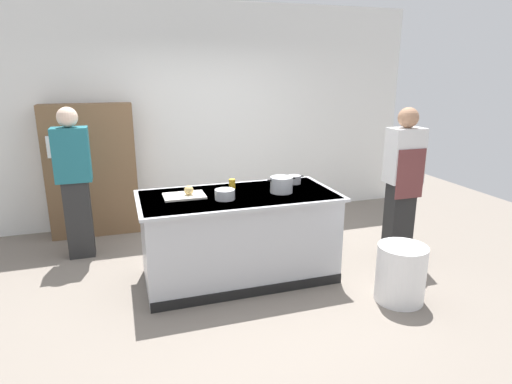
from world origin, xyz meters
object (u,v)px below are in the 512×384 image
sauce_pan (294,179)px  trash_bin (401,273)px  mixing_bowl (225,194)px  onion (189,190)px  stock_pot (281,185)px  person_chef (403,181)px  person_guest (75,180)px  juice_cup (232,184)px  bookshelf (92,171)px

sauce_pan → trash_bin: size_ratio=0.39×
sauce_pan → mixing_bowl: mixing_bowl is taller
onion → stock_pot: stock_pot is taller
mixing_bowl → trash_bin: size_ratio=0.35×
trash_bin → person_chef: 1.19m
person_guest → trash_bin: bearing=73.8°
sauce_pan → juice_cup: size_ratio=2.11×
bookshelf → juice_cup: bearing=-47.0°
sauce_pan → bookshelf: 2.66m
mixing_bowl → person_guest: bearing=139.9°
stock_pot → sauce_pan: 0.39m
juice_cup → trash_bin: bearing=-41.8°
onion → sauce_pan: onion is taller
bookshelf → person_guest: bearing=-101.6°
stock_pot → person_guest: size_ratio=0.17×
bookshelf → stock_pot: bearing=-44.5°
person_chef → mixing_bowl: bearing=110.3°
stock_pot → person_guest: person_guest is taller
mixing_bowl → juice_cup: size_ratio=1.93×
juice_cup → person_chef: person_chef is taller
sauce_pan → mixing_bowl: size_ratio=1.09×
mixing_bowl → person_chef: person_chef is taller
sauce_pan → bookshelf: size_ratio=0.12×
juice_cup → trash_bin: 1.87m
onion → stock_pot: (0.92, -0.12, 0.01)m
trash_bin → person_guest: person_guest is taller
trash_bin → person_chef: (0.56, 0.83, 0.64)m
juice_cup → person_chef: 1.89m
stock_pot → trash_bin: (0.87, -0.87, -0.71)m
sauce_pan → person_guest: bearing=159.6°
stock_pot → sauce_pan: stock_pot is taller
stock_pot → person_chef: bearing=-1.3°
trash_bin → person_chef: size_ratio=0.32×
juice_cup → person_guest: size_ratio=0.06×
juice_cup → trash_bin: (1.30, -1.16, -0.68)m
bookshelf → mixing_bowl: bearing=-56.2°
onion → trash_bin: bearing=-29.0°
mixing_bowl → trash_bin: mixing_bowl is taller
juice_cup → bookshelf: 2.13m
stock_pot → bookshelf: bearing=135.5°
stock_pot → bookshelf: (-1.89, 1.86, -0.13)m
onion → person_guest: size_ratio=0.05×
stock_pot → trash_bin: bearing=-45.0°
stock_pot → sauce_pan: bearing=47.7°
juice_cup → person_guest: bearing=152.2°
mixing_bowl → bookshelf: 2.31m
juice_cup → stock_pot: bearing=-34.3°
onion → bookshelf: 1.99m
stock_pot → mixing_bowl: (-0.60, -0.06, -0.03)m
stock_pot → sauce_pan: (0.26, 0.29, -0.03)m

